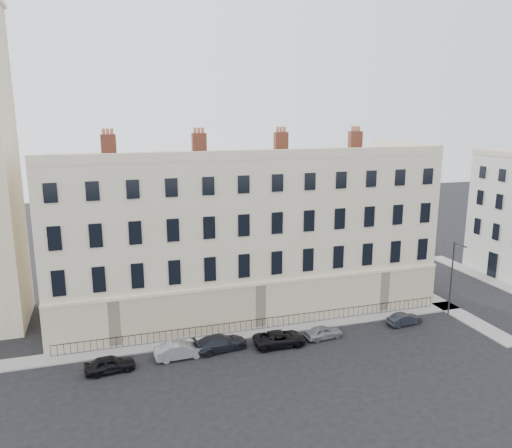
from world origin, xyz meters
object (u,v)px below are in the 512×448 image
Objects in this scene: car_a at (110,364)px; car_f at (404,319)px; streetlamp at (452,275)px; car_b at (180,350)px; car_c at (220,343)px; car_e at (324,332)px; car_d at (280,338)px.

car_f is at bearing -93.64° from car_a.
streetlamp reaches higher than car_f.
car_b is 0.90× the size of car_c.
car_e is at bearing -102.24° from car_c.
car_d is at bearing -95.02° from car_b.
streetlamp is (22.49, 0.52, 3.32)m from car_c.
streetlamp is (13.59, 1.06, 3.39)m from car_e.
car_e is (8.90, -0.54, -0.07)m from car_c.
car_e is (3.99, 0.15, -0.05)m from car_d.
car_c reaches higher than car_a.
car_b is 20.40m from car_f.
car_a is 13.53m from car_d.
car_f is at bearing -86.20° from car_d.
car_d is (8.21, -0.34, -0.04)m from car_b.
streetlamp is (25.80, 0.88, 3.31)m from car_b.
streetlamp is at bearing -92.62° from car_a.
car_b is 1.19× the size of car_e.
car_d is at bearing -170.92° from streetlamp.
car_b is 3.33m from car_c.
car_a is 31.33m from streetlamp.
car_f is (17.09, -0.19, -0.11)m from car_c.
car_d is 1.37× the size of car_f.
car_f is (20.40, 0.16, -0.12)m from car_b.
car_b is at bearing 89.11° from car_d.
car_c is 1.37× the size of car_f.
car_c is 8.91m from car_e.
car_e is at bearing -86.38° from car_d.
car_a is 0.82× the size of car_d.
car_c reaches higher than car_e.
car_a is at bearing 92.62° from car_d.
car_b is 0.56× the size of streetlamp.
car_c is (8.63, 0.96, 0.02)m from car_a.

